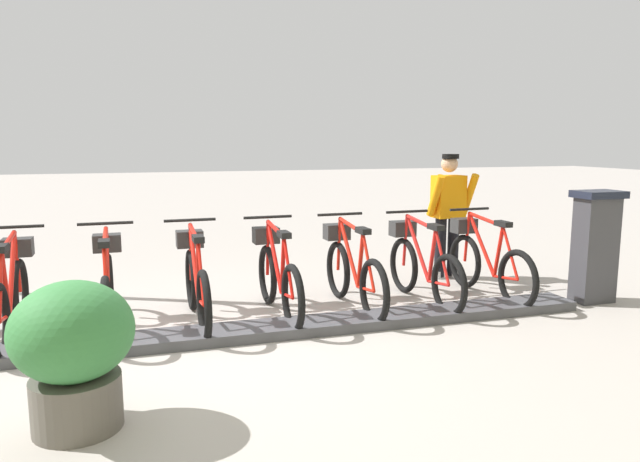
# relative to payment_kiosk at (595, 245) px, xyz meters

# --- Properties ---
(ground_plane) EXTENTS (60.00, 60.00, 0.00)m
(ground_plane) POSITION_rel_payment_kiosk_xyz_m (-0.05, 4.64, -0.67)
(ground_plane) COLOR #AAA29A
(dock_rail_base) EXTENTS (0.44, 8.40, 0.10)m
(dock_rail_base) POSITION_rel_payment_kiosk_xyz_m (-0.05, 4.64, -0.62)
(dock_rail_base) COLOR #47474C
(dock_rail_base) RESTS_ON ground
(payment_kiosk) EXTENTS (0.36, 0.52, 1.28)m
(payment_kiosk) POSITION_rel_payment_kiosk_xyz_m (0.00, 0.00, 0.00)
(payment_kiosk) COLOR #38383D
(payment_kiosk) RESTS_ON ground
(bike_docked_0) EXTENTS (1.72, 0.54, 1.02)m
(bike_docked_0) POSITION_rel_payment_kiosk_xyz_m (0.57, 1.04, -0.24)
(bike_docked_0) COLOR black
(bike_docked_0) RESTS_ON ground
(bike_docked_1) EXTENTS (1.72, 0.54, 1.02)m
(bike_docked_1) POSITION_rel_payment_kiosk_xyz_m (0.57, 1.88, -0.24)
(bike_docked_1) COLOR black
(bike_docked_1) RESTS_ON ground
(bike_docked_2) EXTENTS (1.72, 0.54, 1.02)m
(bike_docked_2) POSITION_rel_payment_kiosk_xyz_m (0.57, 2.73, -0.24)
(bike_docked_2) COLOR black
(bike_docked_2) RESTS_ON ground
(bike_docked_3) EXTENTS (1.72, 0.54, 1.02)m
(bike_docked_3) POSITION_rel_payment_kiosk_xyz_m (0.57, 3.57, -0.24)
(bike_docked_3) COLOR black
(bike_docked_3) RESTS_ON ground
(bike_docked_4) EXTENTS (1.72, 0.54, 1.02)m
(bike_docked_4) POSITION_rel_payment_kiosk_xyz_m (0.57, 4.42, -0.24)
(bike_docked_4) COLOR black
(bike_docked_4) RESTS_ON ground
(bike_docked_5) EXTENTS (1.72, 0.54, 1.02)m
(bike_docked_5) POSITION_rel_payment_kiosk_xyz_m (0.57, 5.26, -0.24)
(bike_docked_5) COLOR black
(bike_docked_5) RESTS_ON ground
(bike_docked_6) EXTENTS (1.72, 0.54, 1.02)m
(bike_docked_6) POSITION_rel_payment_kiosk_xyz_m (0.57, 6.10, -0.24)
(bike_docked_6) COLOR black
(bike_docked_6) RESTS_ON ground
(worker_near_rack) EXTENTS (0.47, 0.64, 1.66)m
(worker_near_rack) POSITION_rel_payment_kiosk_xyz_m (1.55, 1.00, 0.24)
(worker_near_rack) COLOR white
(worker_near_rack) RESTS_ON ground
(planter_bush) EXTENTS (0.76, 0.76, 0.97)m
(planter_bush) POSITION_rel_payment_kiosk_xyz_m (-1.47, 5.36, -0.12)
(planter_bush) COLOR #59544C
(planter_bush) RESTS_ON ground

